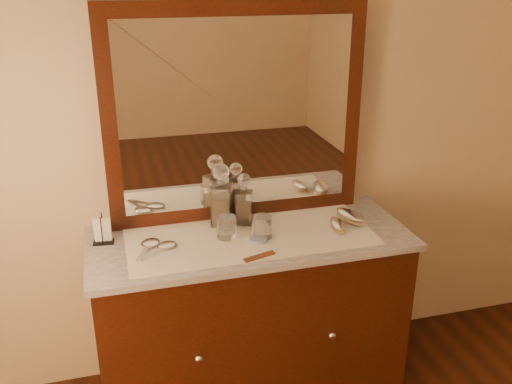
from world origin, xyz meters
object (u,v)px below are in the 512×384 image
(comb, at_px, (259,256))
(napkin_rack, at_px, (103,232))
(pin_dish, at_px, (258,239))
(decanter_right, at_px, (244,204))
(brush_near, at_px, (338,225))
(hand_mirror_outer, at_px, (149,245))
(mirror_frame, at_px, (236,114))
(hand_mirror_inner, at_px, (164,247))
(dresser_cabinet, at_px, (250,318))
(brush_far, at_px, (350,216))
(decanter_left, at_px, (222,202))

(comb, height_order, napkin_rack, napkin_rack)
(pin_dish, height_order, napkin_rack, napkin_rack)
(napkin_rack, height_order, decanter_right, decanter_right)
(pin_dish, xyz_separation_m, brush_near, (0.38, 0.02, 0.01))
(hand_mirror_outer, bearing_deg, mirror_frame, 28.21)
(hand_mirror_inner, bearing_deg, hand_mirror_outer, 149.67)
(decanter_right, height_order, hand_mirror_inner, decanter_right)
(dresser_cabinet, bearing_deg, hand_mirror_outer, 179.52)
(decanter_right, bearing_deg, brush_far, -12.94)
(comb, relative_size, brush_near, 0.95)
(decanter_left, relative_size, brush_far, 1.59)
(dresser_cabinet, xyz_separation_m, decanter_left, (-0.10, 0.14, 0.56))
(mirror_frame, xyz_separation_m, brush_far, (0.49, -0.23, -0.47))
(brush_near, bearing_deg, brush_far, 36.09)
(decanter_left, height_order, brush_far, decanter_left)
(dresser_cabinet, height_order, mirror_frame, mirror_frame)
(napkin_rack, bearing_deg, mirror_frame, 12.71)
(napkin_rack, bearing_deg, decanter_left, 4.01)
(mirror_frame, xyz_separation_m, comb, (-0.02, -0.46, -0.49))
(hand_mirror_inner, bearing_deg, dresser_cabinet, 4.62)
(brush_near, distance_m, hand_mirror_outer, 0.85)
(pin_dish, bearing_deg, decanter_left, 119.21)
(pin_dish, xyz_separation_m, hand_mirror_outer, (-0.47, 0.07, 0.00))
(mirror_frame, xyz_separation_m, hand_mirror_outer, (-0.45, -0.24, -0.49))
(decanter_left, height_order, brush_near, decanter_left)
(pin_dish, relative_size, brush_near, 0.54)
(dresser_cabinet, bearing_deg, brush_near, -7.43)
(mirror_frame, height_order, decanter_right, mirror_frame)
(dresser_cabinet, xyz_separation_m, hand_mirror_inner, (-0.39, -0.03, 0.45))
(decanter_left, relative_size, hand_mirror_outer, 1.45)
(pin_dish, relative_size, hand_mirror_inner, 0.45)
(mirror_frame, bearing_deg, hand_mirror_inner, -144.62)
(dresser_cabinet, xyz_separation_m, brush_near, (0.40, -0.05, 0.46))
(pin_dish, relative_size, decanter_right, 0.33)
(comb, xyz_separation_m, hand_mirror_outer, (-0.43, 0.22, 0.00))
(dresser_cabinet, xyz_separation_m, decanter_right, (0.01, 0.13, 0.54))
(hand_mirror_inner, bearing_deg, napkin_rack, 151.91)
(pin_dish, distance_m, decanter_right, 0.22)
(pin_dish, height_order, comb, pin_dish)
(comb, xyz_separation_m, decanter_left, (-0.08, 0.35, 0.11))
(dresser_cabinet, relative_size, brush_near, 9.34)
(brush_far, bearing_deg, pin_dish, -169.97)
(dresser_cabinet, height_order, decanter_left, decanter_left)
(decanter_left, distance_m, hand_mirror_inner, 0.35)
(comb, xyz_separation_m, napkin_rack, (-0.62, 0.32, 0.05))
(comb, height_order, hand_mirror_inner, hand_mirror_inner)
(pin_dish, xyz_separation_m, decanter_left, (-0.12, 0.21, 0.11))
(napkin_rack, distance_m, decanter_right, 0.65)
(mirror_frame, xyz_separation_m, napkin_rack, (-0.64, -0.14, -0.45))
(dresser_cabinet, relative_size, hand_mirror_outer, 6.77)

